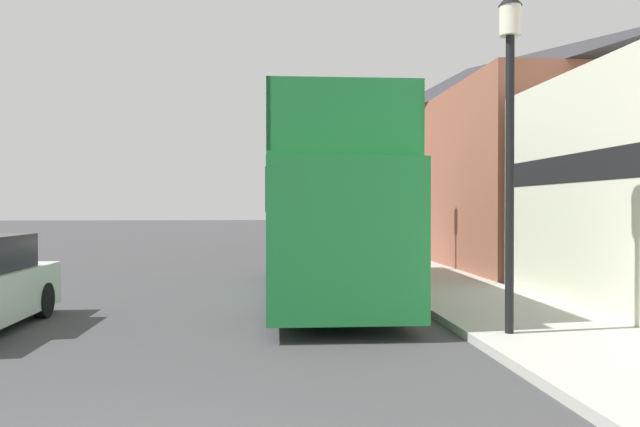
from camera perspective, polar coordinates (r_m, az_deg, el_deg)
name	(u,v)px	position (r m, az deg, el deg)	size (l,w,h in m)	color
ground_plane	(226,258)	(25.26, -8.63, -4.06)	(144.00, 144.00, 0.00)	#3D3D3F
sidewalk	(389,262)	(22.68, 6.29, -4.41)	(2.82, 108.00, 0.14)	#ADAAA3
brick_terrace_rear	(467,161)	(28.14, 13.31, 4.67)	(6.00, 22.63, 8.11)	#935642
tour_bus	(323,217)	(14.43, 0.25, -0.31)	(2.69, 10.17, 4.07)	#1E7A38
parked_car_ahead_of_bus	(318,245)	(22.57, -0.14, -2.88)	(1.80, 4.13, 1.44)	#9E9EA3
lamp_post_nearest	(510,100)	(9.97, 16.98, 9.87)	(0.35, 0.35, 5.17)	black
lamp_post_second	(389,163)	(18.90, 6.34, 4.64)	(0.35, 0.35, 4.70)	black
lamp_post_third	(344,176)	(28.09, 2.17, 3.46)	(0.35, 0.35, 4.81)	black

